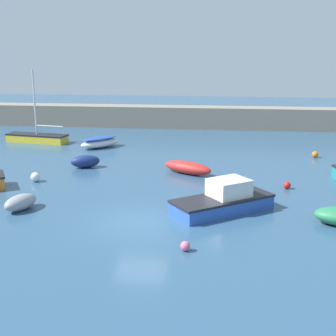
{
  "coord_description": "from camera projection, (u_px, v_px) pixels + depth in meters",
  "views": [
    {
      "loc": [
        3.73,
        -20.63,
        8.09
      ],
      "look_at": [
        0.39,
        7.85,
        0.68
      ],
      "focal_mm": 50.0,
      "sensor_mm": 36.0,
      "label": 1
    }
  ],
  "objects": [
    {
      "name": "ground_plane",
      "position": [
        141.0,
        224.0,
        22.31
      ],
      "size": [
        120.0,
        120.0,
        0.2
      ],
      "primitive_type": "cube",
      "color": "#2D5170"
    },
    {
      "name": "harbor_breakwater",
      "position": [
        186.0,
        117.0,
        48.44
      ],
      "size": [
        58.3,
        2.41,
        2.18
      ],
      "primitive_type": "cube",
      "color": "gray",
      "rests_on": "ground_plane"
    },
    {
      "name": "dinghy_near_pier",
      "position": [
        85.0,
        161.0,
        32.35
      ],
      "size": [
        2.2,
        1.61,
        0.88
      ],
      "rotation": [
        0.0,
        0.0,
        3.5
      ],
      "color": "navy",
      "rests_on": "ground_plane"
    },
    {
      "name": "cabin_cruiser_white",
      "position": [
        224.0,
        200.0,
        23.71
      ],
      "size": [
        5.43,
        4.76,
        1.63
      ],
      "rotation": [
        0.0,
        0.0,
        3.78
      ],
      "color": "#2D56B7",
      "rests_on": "ground_plane"
    },
    {
      "name": "sailboat_tall_mast",
      "position": [
        37.0,
        137.0,
        41.06
      ],
      "size": [
        5.64,
        2.37,
        6.3
      ],
      "rotation": [
        0.0,
        0.0,
        2.97
      ],
      "color": "yellow",
      "rests_on": "ground_plane"
    },
    {
      "name": "rowboat_blue_near",
      "position": [
        188.0,
        168.0,
        30.81
      ],
      "size": [
        3.67,
        2.75,
        0.82
      ],
      "rotation": [
        0.0,
        0.0,
        5.77
      ],
      "color": "red",
      "rests_on": "ground_plane"
    },
    {
      "name": "rowboat_with_red_cover",
      "position": [
        100.0,
        142.0,
        38.83
      ],
      "size": [
        3.41,
        3.51,
        0.9
      ],
      "rotation": [
        0.0,
        0.0,
        0.82
      ],
      "color": "white",
      "rests_on": "ground_plane"
    },
    {
      "name": "fishing_dinghy_green",
      "position": [
        21.0,
        202.0,
        23.93
      ],
      "size": [
        1.68,
        2.21,
        0.8
      ],
      "rotation": [
        0.0,
        0.0,
        4.33
      ],
      "color": "gray",
      "rests_on": "ground_plane"
    },
    {
      "name": "mooring_buoy_pink",
      "position": [
        185.0,
        246.0,
        19.11
      ],
      "size": [
        0.41,
        0.41,
        0.41
      ],
      "primitive_type": "sphere",
      "color": "#EA668C",
      "rests_on": "ground_plane"
    },
    {
      "name": "mooring_buoy_white",
      "position": [
        35.0,
        177.0,
        28.98
      ],
      "size": [
        0.59,
        0.59,
        0.59
      ],
      "primitive_type": "sphere",
      "color": "white",
      "rests_on": "ground_plane"
    },
    {
      "name": "mooring_buoy_orange",
      "position": [
        315.0,
        154.0,
        35.36
      ],
      "size": [
        0.48,
        0.48,
        0.48
      ],
      "primitive_type": "sphere",
      "color": "orange",
      "rests_on": "ground_plane"
    },
    {
      "name": "mooring_buoy_red",
      "position": [
        287.0,
        185.0,
        27.54
      ],
      "size": [
        0.44,
        0.44,
        0.44
      ],
      "primitive_type": "sphere",
      "color": "red",
      "rests_on": "ground_plane"
    }
  ]
}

